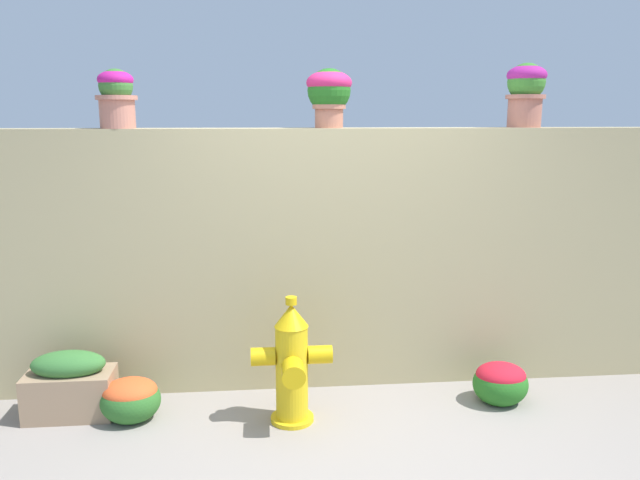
{
  "coord_description": "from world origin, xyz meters",
  "views": [
    {
      "loc": [
        -0.51,
        -3.31,
        2.04
      ],
      "look_at": [
        -0.1,
        1.05,
        1.15
      ],
      "focal_mm": 35.21,
      "sensor_mm": 36.0,
      "label": 1
    }
  ],
  "objects_px": {
    "potted_plant_2": "(329,92)",
    "planter_box": "(70,385)",
    "potted_plant_3": "(526,89)",
    "fire_hydrant": "(292,365)",
    "flower_bush_left": "(130,398)",
    "flower_bush_right": "(500,381)",
    "potted_plant_1": "(116,95)"
  },
  "relations": [
    {
      "from": "potted_plant_2",
      "to": "fire_hydrant",
      "type": "xyz_separation_m",
      "value": [
        -0.32,
        -0.67,
        -1.79
      ]
    },
    {
      "from": "fire_hydrant",
      "to": "planter_box",
      "type": "height_order",
      "value": "fire_hydrant"
    },
    {
      "from": "fire_hydrant",
      "to": "potted_plant_2",
      "type": "bearing_deg",
      "value": 64.74
    },
    {
      "from": "potted_plant_2",
      "to": "flower_bush_right",
      "type": "bearing_deg",
      "value": -23.92
    },
    {
      "from": "flower_bush_right",
      "to": "potted_plant_3",
      "type": "bearing_deg",
      "value": 62.53
    },
    {
      "from": "potted_plant_3",
      "to": "planter_box",
      "type": "relative_size",
      "value": 0.81
    },
    {
      "from": "potted_plant_1",
      "to": "flower_bush_left",
      "type": "relative_size",
      "value": 1.0
    },
    {
      "from": "potted_plant_2",
      "to": "planter_box",
      "type": "relative_size",
      "value": 0.72
    },
    {
      "from": "fire_hydrant",
      "to": "flower_bush_left",
      "type": "xyz_separation_m",
      "value": [
        -1.08,
        0.13,
        -0.25
      ]
    },
    {
      "from": "potted_plant_3",
      "to": "flower_bush_left",
      "type": "xyz_separation_m",
      "value": [
        -2.87,
        -0.57,
        -2.05
      ]
    },
    {
      "from": "potted_plant_3",
      "to": "flower_bush_right",
      "type": "relative_size",
      "value": 1.19
    },
    {
      "from": "planter_box",
      "to": "fire_hydrant",
      "type": "bearing_deg",
      "value": -8.64
    },
    {
      "from": "potted_plant_1",
      "to": "planter_box",
      "type": "distance_m",
      "value": 2.01
    },
    {
      "from": "fire_hydrant",
      "to": "flower_bush_left",
      "type": "height_order",
      "value": "fire_hydrant"
    },
    {
      "from": "flower_bush_right",
      "to": "planter_box",
      "type": "height_order",
      "value": "planter_box"
    },
    {
      "from": "potted_plant_3",
      "to": "planter_box",
      "type": "height_order",
      "value": "potted_plant_3"
    },
    {
      "from": "potted_plant_3",
      "to": "flower_bush_right",
      "type": "bearing_deg",
      "value": -117.47
    },
    {
      "from": "potted_plant_1",
      "to": "planter_box",
      "type": "height_order",
      "value": "potted_plant_1"
    },
    {
      "from": "potted_plant_2",
      "to": "flower_bush_left",
      "type": "height_order",
      "value": "potted_plant_2"
    },
    {
      "from": "potted_plant_1",
      "to": "planter_box",
      "type": "bearing_deg",
      "value": -129.81
    },
    {
      "from": "potted_plant_2",
      "to": "potted_plant_3",
      "type": "distance_m",
      "value": 1.47
    },
    {
      "from": "fire_hydrant",
      "to": "planter_box",
      "type": "distance_m",
      "value": 1.53
    },
    {
      "from": "flower_bush_left",
      "to": "flower_bush_right",
      "type": "height_order",
      "value": "flower_bush_right"
    },
    {
      "from": "potted_plant_2",
      "to": "fire_hydrant",
      "type": "relative_size",
      "value": 0.48
    },
    {
      "from": "potted_plant_1",
      "to": "potted_plant_2",
      "type": "distance_m",
      "value": 1.48
    },
    {
      "from": "potted_plant_1",
      "to": "fire_hydrant",
      "type": "relative_size",
      "value": 0.47
    },
    {
      "from": "potted_plant_2",
      "to": "planter_box",
      "type": "height_order",
      "value": "potted_plant_2"
    },
    {
      "from": "planter_box",
      "to": "potted_plant_3",
      "type": "bearing_deg",
      "value": 8.26
    },
    {
      "from": "fire_hydrant",
      "to": "planter_box",
      "type": "relative_size",
      "value": 1.49
    },
    {
      "from": "potted_plant_3",
      "to": "flower_bush_right",
      "type": "distance_m",
      "value": 2.15
    },
    {
      "from": "potted_plant_1",
      "to": "fire_hydrant",
      "type": "distance_m",
      "value": 2.2
    },
    {
      "from": "potted_plant_3",
      "to": "fire_hydrant",
      "type": "bearing_deg",
      "value": -158.45
    }
  ]
}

